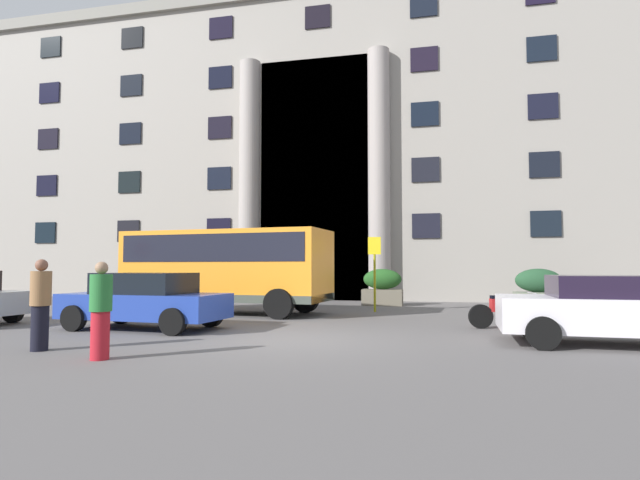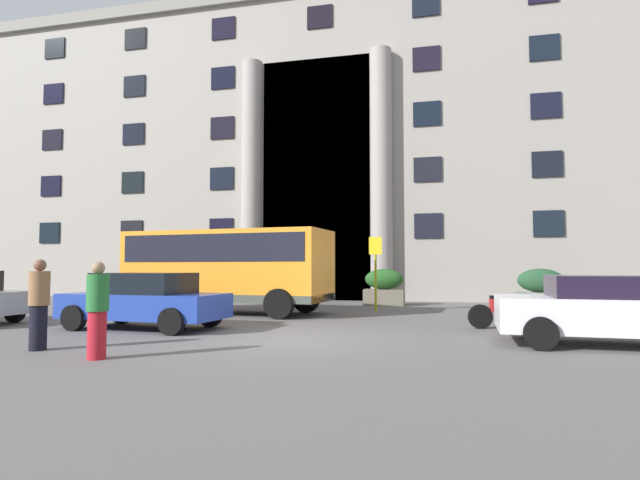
# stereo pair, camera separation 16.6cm
# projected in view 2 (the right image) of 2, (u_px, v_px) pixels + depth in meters

# --- Properties ---
(ground_plane) EXTENTS (80.00, 64.00, 0.12)m
(ground_plane) POSITION_uv_depth(u_px,v_px,m) (289.00, 343.00, 10.69)
(ground_plane) COLOR #5F5B5B
(office_building_facade) EXTENTS (43.67, 9.75, 15.38)m
(office_building_facade) POSITION_uv_depth(u_px,v_px,m) (383.00, 155.00, 28.06)
(office_building_facade) COLOR gray
(office_building_facade) RESTS_ON ground_plane
(orange_minibus) EXTENTS (6.94, 3.10, 2.72)m
(orange_minibus) POSITION_uv_depth(u_px,v_px,m) (228.00, 264.00, 17.02)
(orange_minibus) COLOR orange
(orange_minibus) RESTS_ON ground_plane
(bus_stop_sign) EXTENTS (0.44, 0.08, 2.57)m
(bus_stop_sign) POSITION_uv_depth(u_px,v_px,m) (376.00, 265.00, 17.60)
(bus_stop_sign) COLOR #999813
(bus_stop_sign) RESTS_ON ground_plane
(hedge_planter_east) EXTENTS (1.73, 0.88, 1.48)m
(hedge_planter_east) POSITION_uv_depth(u_px,v_px,m) (541.00, 289.00, 19.21)
(hedge_planter_east) COLOR slate
(hedge_planter_east) RESTS_ON ground_plane
(hedge_planter_entrance_right) EXTENTS (1.59, 0.87, 1.46)m
(hedge_planter_entrance_right) POSITION_uv_depth(u_px,v_px,m) (384.00, 288.00, 20.56)
(hedge_planter_entrance_right) COLOR #6E6756
(hedge_planter_entrance_right) RESTS_ON ground_plane
(hedge_planter_far_west) EXTENTS (1.51, 0.86, 1.48)m
(hedge_planter_far_west) POSITION_uv_depth(u_px,v_px,m) (135.00, 285.00, 23.71)
(hedge_planter_far_west) COLOR slate
(hedge_planter_far_west) RESTS_ON ground_plane
(parked_estate_mid) EXTENTS (4.11, 2.15, 1.39)m
(parked_estate_mid) POSITION_uv_depth(u_px,v_px,m) (145.00, 300.00, 12.73)
(parked_estate_mid) COLOR #223C9C
(parked_estate_mid) RESTS_ON ground_plane
(parked_sedan_far) EXTENTS (4.45, 2.16, 1.36)m
(parked_sedan_far) POSITION_uv_depth(u_px,v_px,m) (617.00, 309.00, 9.90)
(parked_sedan_far) COLOR silver
(parked_sedan_far) RESTS_ON ground_plane
(scooter_by_planter) EXTENTS (2.05, 0.55, 0.89)m
(scooter_by_planter) POSITION_uv_depth(u_px,v_px,m) (154.00, 303.00, 15.14)
(scooter_by_planter) COLOR black
(scooter_by_planter) RESTS_ON ground_plane
(motorcycle_near_kerb) EXTENTS (1.98, 0.66, 0.89)m
(motorcycle_near_kerb) POSITION_uv_depth(u_px,v_px,m) (507.00, 310.00, 12.72)
(motorcycle_near_kerb) COLOR black
(motorcycle_near_kerb) RESTS_ON ground_plane
(pedestrian_woman_dark_dress) EXTENTS (0.36, 0.36, 1.62)m
(pedestrian_woman_dark_dress) POSITION_uv_depth(u_px,v_px,m) (97.00, 310.00, 8.54)
(pedestrian_woman_dark_dress) COLOR #AE1A25
(pedestrian_woman_dark_dress) RESTS_ON ground_plane
(pedestrian_woman_with_bag) EXTENTS (0.36, 0.36, 1.67)m
(pedestrian_woman_with_bag) POSITION_uv_depth(u_px,v_px,m) (39.00, 304.00, 9.45)
(pedestrian_woman_with_bag) COLOR black
(pedestrian_woman_with_bag) RESTS_ON ground_plane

